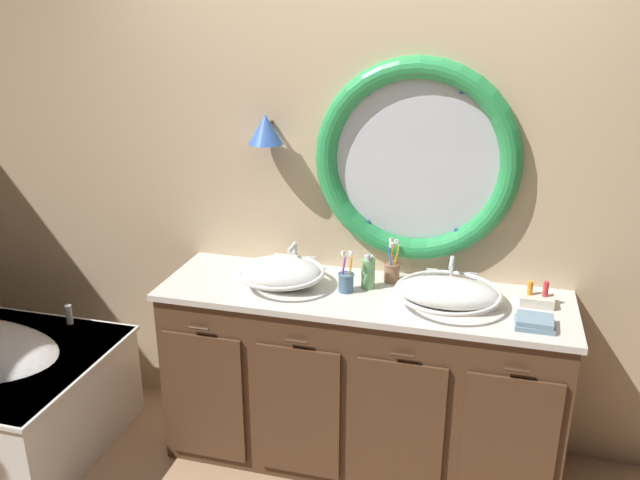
{
  "coord_description": "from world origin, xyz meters",
  "views": [
    {
      "loc": [
        0.59,
        -2.47,
        2.2
      ],
      "look_at": [
        -0.14,
        0.25,
        1.17
      ],
      "focal_mm": 36.8,
      "sensor_mm": 36.0,
      "label": 1
    }
  ],
  "objects_px": {
    "toiletry_basket": "(537,299)",
    "sink_basin_right": "(448,292)",
    "toothbrush_holder_left": "(346,281)",
    "sink_basin_left": "(281,272)",
    "soap_dispenser": "(368,273)",
    "folded_hand_towel": "(535,322)",
    "toothbrush_holder_right": "(392,270)"
  },
  "relations": [
    {
      "from": "folded_hand_towel",
      "to": "toothbrush_holder_left",
      "type": "bearing_deg",
      "value": 170.57
    },
    {
      "from": "sink_basin_right",
      "to": "folded_hand_towel",
      "type": "height_order",
      "value": "sink_basin_right"
    },
    {
      "from": "sink_basin_right",
      "to": "toiletry_basket",
      "type": "distance_m",
      "value": 0.4
    },
    {
      "from": "toothbrush_holder_left",
      "to": "folded_hand_towel",
      "type": "relative_size",
      "value": 1.29
    },
    {
      "from": "soap_dispenser",
      "to": "folded_hand_towel",
      "type": "bearing_deg",
      "value": -15.54
    },
    {
      "from": "sink_basin_left",
      "to": "toiletry_basket",
      "type": "xyz_separation_m",
      "value": [
        1.17,
        0.1,
        -0.04
      ]
    },
    {
      "from": "toothbrush_holder_right",
      "to": "toiletry_basket",
      "type": "distance_m",
      "value": 0.67
    },
    {
      "from": "soap_dispenser",
      "to": "folded_hand_towel",
      "type": "height_order",
      "value": "soap_dispenser"
    },
    {
      "from": "sink_basin_left",
      "to": "toothbrush_holder_left",
      "type": "distance_m",
      "value": 0.31
    },
    {
      "from": "sink_basin_right",
      "to": "folded_hand_towel",
      "type": "xyz_separation_m",
      "value": [
        0.37,
        -0.12,
        -0.04
      ]
    },
    {
      "from": "toothbrush_holder_right",
      "to": "toothbrush_holder_left",
      "type": "bearing_deg",
      "value": -137.87
    },
    {
      "from": "toothbrush_holder_right",
      "to": "toiletry_basket",
      "type": "xyz_separation_m",
      "value": [
        0.67,
        -0.09,
        -0.03
      ]
    },
    {
      "from": "sink_basin_left",
      "to": "sink_basin_right",
      "type": "bearing_deg",
      "value": -0.0
    },
    {
      "from": "toothbrush_holder_left",
      "to": "soap_dispenser",
      "type": "height_order",
      "value": "toothbrush_holder_left"
    },
    {
      "from": "toothbrush_holder_left",
      "to": "sink_basin_left",
      "type": "bearing_deg",
      "value": -176.56
    },
    {
      "from": "sink_basin_left",
      "to": "toothbrush_holder_left",
      "type": "xyz_separation_m",
      "value": [
        0.31,
        0.02,
        -0.02
      ]
    },
    {
      "from": "sink_basin_left",
      "to": "folded_hand_towel",
      "type": "height_order",
      "value": "sink_basin_left"
    },
    {
      "from": "toothbrush_holder_right",
      "to": "toiletry_basket",
      "type": "height_order",
      "value": "toothbrush_holder_right"
    },
    {
      "from": "folded_hand_towel",
      "to": "toothbrush_holder_right",
      "type": "bearing_deg",
      "value": 154.65
    },
    {
      "from": "toothbrush_holder_left",
      "to": "sink_basin_right",
      "type": "bearing_deg",
      "value": -2.29
    },
    {
      "from": "toothbrush_holder_right",
      "to": "soap_dispenser",
      "type": "height_order",
      "value": "toothbrush_holder_right"
    },
    {
      "from": "toothbrush_holder_right",
      "to": "toiletry_basket",
      "type": "bearing_deg",
      "value": -7.38
    },
    {
      "from": "sink_basin_left",
      "to": "toiletry_basket",
      "type": "relative_size",
      "value": 2.87
    },
    {
      "from": "toothbrush_holder_left",
      "to": "soap_dispenser",
      "type": "bearing_deg",
      "value": 37.41
    },
    {
      "from": "sink_basin_left",
      "to": "sink_basin_right",
      "type": "relative_size",
      "value": 0.88
    },
    {
      "from": "sink_basin_left",
      "to": "soap_dispenser",
      "type": "distance_m",
      "value": 0.41
    },
    {
      "from": "toothbrush_holder_left",
      "to": "folded_hand_towel",
      "type": "bearing_deg",
      "value": -9.43
    },
    {
      "from": "toothbrush_holder_left",
      "to": "toiletry_basket",
      "type": "xyz_separation_m",
      "value": [
        0.86,
        0.08,
        -0.03
      ]
    },
    {
      "from": "soap_dispenser",
      "to": "sink_basin_right",
      "type": "bearing_deg",
      "value": -13.07
    },
    {
      "from": "toothbrush_holder_left",
      "to": "toiletry_basket",
      "type": "height_order",
      "value": "toothbrush_holder_left"
    },
    {
      "from": "toothbrush_holder_left",
      "to": "soap_dispenser",
      "type": "distance_m",
      "value": 0.12
    },
    {
      "from": "toiletry_basket",
      "to": "sink_basin_right",
      "type": "bearing_deg",
      "value": -165.23
    }
  ]
}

